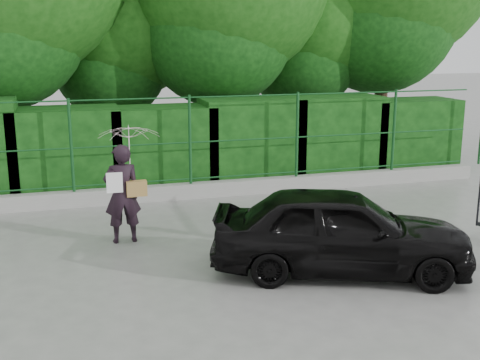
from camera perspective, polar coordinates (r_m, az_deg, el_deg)
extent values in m
plane|color=gray|center=(8.13, -0.86, -9.86)|extent=(80.00, 80.00, 0.00)
cube|color=#9E9E99|center=(12.26, -6.50, -1.14)|extent=(14.00, 0.25, 0.30)
cylinder|color=#11421A|center=(11.87, -15.72, 3.15)|extent=(0.06, 0.06, 1.80)
cylinder|color=#11421A|center=(12.11, -4.76, 3.80)|extent=(0.06, 0.06, 1.80)
cylinder|color=#11421A|center=(12.76, 5.43, 4.29)|extent=(0.06, 0.06, 1.80)
cylinder|color=#11421A|center=(13.77, 14.38, 4.60)|extent=(0.06, 0.06, 1.80)
cylinder|color=#11421A|center=(12.20, -6.53, 0.00)|extent=(13.60, 0.03, 0.03)
cylinder|color=#11421A|center=(12.04, -6.63, 3.47)|extent=(13.60, 0.03, 0.03)
cylinder|color=#11421A|center=(11.92, -6.74, 7.73)|extent=(13.60, 0.03, 0.03)
cube|color=black|center=(12.91, -16.16, 2.59)|extent=(2.20, 1.20, 1.81)
cube|color=black|center=(13.06, -7.35, 3.05)|extent=(2.20, 1.20, 1.77)
cube|color=black|center=(13.50, 1.06, 3.75)|extent=(2.20, 1.20, 1.89)
cube|color=black|center=(14.22, 8.80, 4.08)|extent=(2.20, 1.20, 1.88)
cube|color=black|center=(15.18, 15.66, 4.08)|extent=(2.20, 1.20, 1.76)
cylinder|color=black|center=(14.47, -20.58, 8.76)|extent=(0.36, 0.36, 4.50)
cylinder|color=black|center=(15.85, -10.98, 7.43)|extent=(0.36, 0.36, 3.25)
sphere|color=#14470F|center=(15.77, -11.30, 14.49)|extent=(3.90, 3.90, 3.90)
cylinder|color=black|center=(15.27, -1.19, 9.33)|extent=(0.36, 0.36, 4.25)
cylinder|color=black|center=(16.77, 6.53, 8.33)|extent=(0.36, 0.36, 3.50)
sphere|color=#14470F|center=(16.72, 6.73, 15.52)|extent=(4.20, 4.20, 4.20)
cylinder|color=black|center=(17.25, 13.35, 10.29)|extent=(0.36, 0.36, 4.75)
imported|color=black|center=(9.69, -11.10, -1.29)|extent=(0.60, 0.41, 1.59)
imported|color=white|center=(9.61, -10.41, 2.55)|extent=(0.96, 0.98, 0.88)
cube|color=#A07A3E|center=(9.61, -9.78, -0.79)|extent=(0.32, 0.15, 0.24)
cube|color=white|center=(9.51, -11.81, -0.25)|extent=(0.25, 0.02, 0.32)
imported|color=black|center=(8.45, 9.52, -4.75)|extent=(3.83, 2.59, 1.21)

